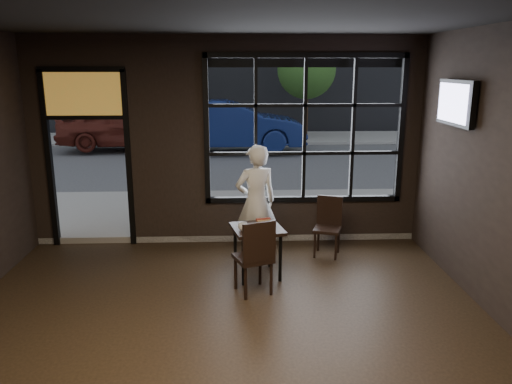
{
  "coord_description": "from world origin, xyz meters",
  "views": [
    {
      "loc": [
        0.14,
        -4.1,
        2.75
      ],
      "look_at": [
        0.4,
        2.2,
        1.15
      ],
      "focal_mm": 35.0,
      "sensor_mm": 36.0,
      "label": 1
    }
  ],
  "objects_px": {
    "man": "(256,202)",
    "navy_car": "(230,126)",
    "chair_near": "(253,255)",
    "cafe_table": "(257,251)"
  },
  "relations": [
    {
      "from": "chair_near",
      "to": "navy_car",
      "type": "bearing_deg",
      "value": -108.68
    },
    {
      "from": "chair_near",
      "to": "man",
      "type": "height_order",
      "value": "man"
    },
    {
      "from": "cafe_table",
      "to": "man",
      "type": "relative_size",
      "value": 0.41
    },
    {
      "from": "chair_near",
      "to": "navy_car",
      "type": "relative_size",
      "value": 0.2
    },
    {
      "from": "chair_near",
      "to": "man",
      "type": "xyz_separation_m",
      "value": [
        0.08,
        1.17,
        0.36
      ]
    },
    {
      "from": "cafe_table",
      "to": "chair_near",
      "type": "distance_m",
      "value": 0.52
    },
    {
      "from": "chair_near",
      "to": "man",
      "type": "relative_size",
      "value": 0.57
    },
    {
      "from": "chair_near",
      "to": "man",
      "type": "distance_m",
      "value": 1.22
    },
    {
      "from": "cafe_table",
      "to": "navy_car",
      "type": "distance_m",
      "value": 9.79
    },
    {
      "from": "man",
      "to": "navy_car",
      "type": "height_order",
      "value": "navy_car"
    }
  ]
}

